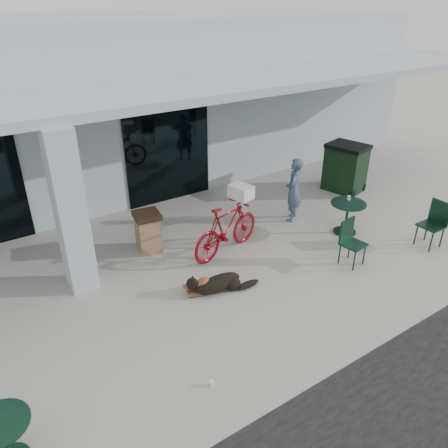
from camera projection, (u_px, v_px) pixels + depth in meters
ground at (212, 322)px, 7.53m from camera, size 80.00×80.00×0.00m
building at (56, 101)px, 12.75m from camera, size 22.00×7.00×4.50m
storefront_glass_right at (168, 152)px, 11.46m from camera, size 2.40×0.06×2.70m
column at (71, 213)px, 7.77m from camera, size 0.50×0.50×3.12m
overhang at (114, 97)px, 8.69m from camera, size 22.00×2.80×0.18m
bicycle at (227, 229)px, 9.32m from camera, size 1.99×0.98×1.15m
laundry_basket at (241, 192)px, 9.27m from camera, size 0.46×0.55×0.29m
dog at (218, 282)px, 8.26m from camera, size 1.16×0.68×0.37m
cup_near_dog at (211, 383)px, 6.28m from camera, size 0.10×0.10×0.09m
cafe_table_near at (4, 443)px, 5.13m from camera, size 0.74×0.74×0.67m
cafe_table_far at (347, 218)px, 10.21m from camera, size 0.95×0.95×0.76m
cafe_chair_far_a at (353, 244)px, 8.94m from camera, size 0.50×0.54×0.98m
cafe_chair_far_b at (431, 225)px, 9.58m from camera, size 0.53×0.48×1.05m
person at (294, 190)px, 10.62m from camera, size 0.69×0.66×1.60m
cup_on_table at (349, 198)px, 10.16m from camera, size 0.09×0.09×0.10m
trash_receptacle at (148, 232)px, 9.45m from camera, size 0.61×0.61×0.91m
wheeled_bin at (345, 168)px, 12.34m from camera, size 1.06×1.22×1.35m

